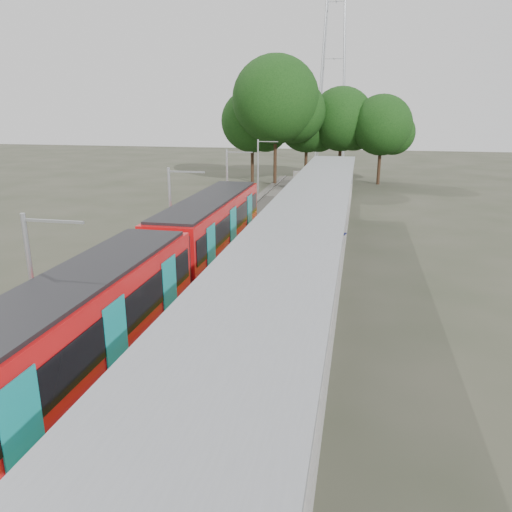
{
  "coord_description": "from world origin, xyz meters",
  "views": [
    {
      "loc": [
        3.56,
        -6.02,
        8.48
      ],
      "look_at": [
        -0.58,
        14.13,
        2.3
      ],
      "focal_mm": 35.0,
      "sensor_mm": 36.0,
      "label": 1
    }
  ],
  "objects_px": {
    "info_pillar_near": "(276,301)",
    "bench_far": "(340,215)",
    "litter_bin": "(296,255)",
    "bench_near": "(288,315)",
    "info_pillar_far": "(325,237)",
    "train": "(163,262)",
    "bench_mid": "(338,234)"
  },
  "relations": [
    {
      "from": "bench_mid",
      "to": "litter_bin",
      "type": "bearing_deg",
      "value": -97.46
    },
    {
      "from": "info_pillar_far",
      "to": "litter_bin",
      "type": "distance_m",
      "value": 3.25
    },
    {
      "from": "bench_far",
      "to": "info_pillar_near",
      "type": "xyz_separation_m",
      "value": [
        -1.57,
        -16.87,
        0.35
      ]
    },
    {
      "from": "bench_mid",
      "to": "bench_far",
      "type": "xyz_separation_m",
      "value": [
        -0.11,
        5.19,
        -0.01
      ]
    },
    {
      "from": "bench_mid",
      "to": "bench_far",
      "type": "bearing_deg",
      "value": 106.38
    },
    {
      "from": "bench_near",
      "to": "bench_mid",
      "type": "height_order",
      "value": "bench_near"
    },
    {
      "from": "litter_bin",
      "to": "info_pillar_near",
      "type": "bearing_deg",
      "value": -88.52
    },
    {
      "from": "train",
      "to": "litter_bin",
      "type": "relative_size",
      "value": 32.97
    },
    {
      "from": "bench_far",
      "to": "bench_mid",
      "type": "bearing_deg",
      "value": -78.1
    },
    {
      "from": "info_pillar_far",
      "to": "info_pillar_near",
      "type": "bearing_deg",
      "value": -102.13
    },
    {
      "from": "train",
      "to": "info_pillar_far",
      "type": "height_order",
      "value": "train"
    },
    {
      "from": "bench_near",
      "to": "bench_far",
      "type": "height_order",
      "value": "bench_near"
    },
    {
      "from": "info_pillar_near",
      "to": "litter_bin",
      "type": "height_order",
      "value": "info_pillar_near"
    },
    {
      "from": "info_pillar_far",
      "to": "litter_bin",
      "type": "height_order",
      "value": "info_pillar_far"
    },
    {
      "from": "bench_near",
      "to": "info_pillar_far",
      "type": "bearing_deg",
      "value": 96.63
    },
    {
      "from": "bench_far",
      "to": "info_pillar_near",
      "type": "bearing_deg",
      "value": -84.62
    },
    {
      "from": "bench_mid",
      "to": "info_pillar_near",
      "type": "height_order",
      "value": "info_pillar_near"
    },
    {
      "from": "train",
      "to": "bench_far",
      "type": "height_order",
      "value": "train"
    },
    {
      "from": "bench_mid",
      "to": "info_pillar_far",
      "type": "xyz_separation_m",
      "value": [
        -0.64,
        -1.48,
        0.18
      ]
    },
    {
      "from": "train",
      "to": "info_pillar_near",
      "type": "relative_size",
      "value": 14.27
    },
    {
      "from": "bench_mid",
      "to": "info_pillar_near",
      "type": "relative_size",
      "value": 0.74
    },
    {
      "from": "bench_near",
      "to": "info_pillar_far",
      "type": "relative_size",
      "value": 1.09
    },
    {
      "from": "info_pillar_near",
      "to": "bench_far",
      "type": "bearing_deg",
      "value": 61.06
    },
    {
      "from": "info_pillar_far",
      "to": "bench_near",
      "type": "bearing_deg",
      "value": -99.13
    },
    {
      "from": "bench_near",
      "to": "bench_far",
      "type": "relative_size",
      "value": 1.22
    },
    {
      "from": "train",
      "to": "info_pillar_near",
      "type": "bearing_deg",
      "value": -28.23
    },
    {
      "from": "bench_far",
      "to": "info_pillar_far",
      "type": "relative_size",
      "value": 0.89
    },
    {
      "from": "bench_near",
      "to": "info_pillar_near",
      "type": "distance_m",
      "value": 0.83
    },
    {
      "from": "train",
      "to": "info_pillar_near",
      "type": "xyz_separation_m",
      "value": [
        5.44,
        -2.92,
        -0.21
      ]
    },
    {
      "from": "info_pillar_near",
      "to": "info_pillar_far",
      "type": "distance_m",
      "value": 10.25
    },
    {
      "from": "bench_near",
      "to": "info_pillar_near",
      "type": "height_order",
      "value": "info_pillar_near"
    },
    {
      "from": "bench_mid",
      "to": "bench_near",
      "type": "bearing_deg",
      "value": -80.26
    }
  ]
}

